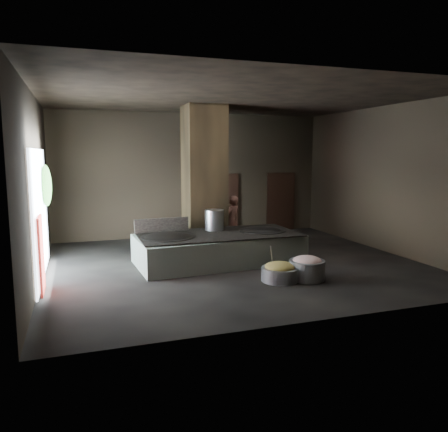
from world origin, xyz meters
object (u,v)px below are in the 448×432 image
object	(u,v)px
wok_left	(168,240)
meat_basin	(307,270)
wok_right	(262,233)
hearth_platform	(219,249)
cook	(232,221)
veg_basin	(280,274)
stock_pot	(214,220)

from	to	relation	value
wok_left	meat_basin	distance (m)	3.75
wok_right	hearth_platform	bearing A→B (deg)	-177.88
wok_left	cook	size ratio (longest dim) A/B	0.86
wok_left	veg_basin	distance (m)	3.19
wok_right	wok_left	bearing A→B (deg)	-177.95
wok_left	meat_basin	size ratio (longest dim) A/B	1.64
hearth_platform	veg_basin	size ratio (longest dim) A/B	5.05
hearth_platform	veg_basin	xyz separation A→B (m)	(0.84, -2.19, -0.23)
veg_basin	stock_pot	bearing A→B (deg)	106.19
cook	veg_basin	world-z (taller)	cook
wok_left	cook	xyz separation A→B (m)	(2.59, 2.06, 0.08)
veg_basin	meat_basin	xyz separation A→B (m)	(0.68, -0.10, 0.07)
wok_left	meat_basin	world-z (taller)	wok_left
hearth_platform	stock_pot	xyz separation A→B (m)	(0.05, 0.55, 0.74)
wok_left	veg_basin	bearing A→B (deg)	-42.96
hearth_platform	wok_right	size ratio (longest dim) A/B	3.41
stock_pot	meat_basin	world-z (taller)	stock_pot
wok_left	stock_pot	distance (m)	1.66
hearth_platform	wok_left	size ratio (longest dim) A/B	3.17
stock_pot	cook	world-z (taller)	cook
hearth_platform	meat_basin	distance (m)	2.75
hearth_platform	cook	bearing A→B (deg)	57.00
hearth_platform	veg_basin	world-z (taller)	hearth_platform
stock_pot	veg_basin	world-z (taller)	stock_pot
cook	meat_basin	world-z (taller)	cook
hearth_platform	cook	size ratio (longest dim) A/B	2.71
wok_right	meat_basin	size ratio (longest dim) A/B	1.53
hearth_platform	cook	distance (m)	2.35
hearth_platform	cook	world-z (taller)	cook
hearth_platform	cook	xyz separation A→B (m)	(1.14, 2.01, 0.44)
stock_pot	veg_basin	xyz separation A→B (m)	(0.79, -2.74, -0.97)
hearth_platform	veg_basin	distance (m)	2.36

